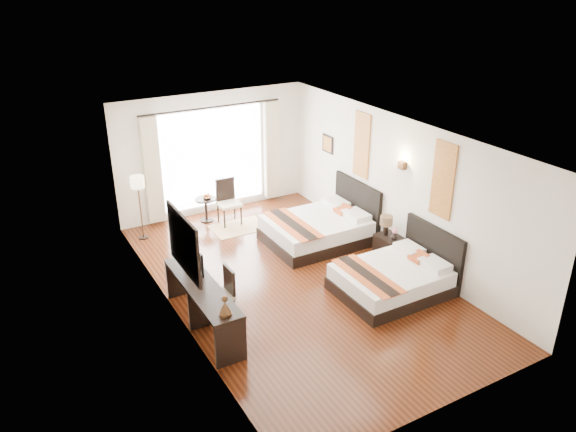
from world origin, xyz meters
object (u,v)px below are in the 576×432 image
vase (394,236)px  window_chair (229,210)px  fruit_bowl (207,198)px  side_table (206,210)px  nightstand (389,247)px  floor_lamp (138,186)px  bed_near (395,278)px  television (189,259)px  bed_far (320,228)px  desk_chair (221,303)px  table_lamp (386,222)px  console_desk (203,306)px

vase → window_chair: 3.82m
fruit_bowl → side_table: bearing=135.7°
nightstand → floor_lamp: bearing=140.2°
vase → floor_lamp: 5.26m
bed_near → nightstand: bearing=56.2°
television → window_chair: bearing=-38.1°
bed_near → bed_far: (-0.08, 2.33, 0.02)m
television → floor_lamp: size_ratio=0.51×
nightstand → desk_chair: desk_chair is taller
table_lamp → side_table: table_lamp is taller
bed_far → window_chair: size_ratio=2.05×
desk_chair → side_table: desk_chair is taller
vase → fruit_bowl: vase is taller
television → desk_chair: 0.89m
television → side_table: (1.55, 3.23, -0.69)m
bed_far → nightstand: bed_far is taller
floor_lamp → desk_chair: bearing=-85.5°
bed_near → side_table: 4.80m
bed_near → fruit_bowl: (-1.73, 4.44, 0.29)m
bed_near → desk_chair: (-2.99, 0.78, -0.01)m
bed_near → window_chair: bed_near is taller
fruit_bowl → desk_chair: bearing=-108.9°
bed_near → side_table: (-1.76, 4.47, -0.01)m
bed_near → nightstand: bed_near is taller
nightstand → console_desk: 4.03m
nightstand → side_table: bearing=125.3°
bed_far → window_chair: (-1.28, 1.77, 0.00)m
desk_chair → side_table: size_ratio=1.60×
nightstand → side_table: size_ratio=0.93×
console_desk → television: bearing=87.9°
nightstand → desk_chair: bearing=-176.3°
table_lamp → desk_chair: bearing=-174.7°
console_desk → floor_lamp: bearing=88.9°
console_desk → fruit_bowl: size_ratio=10.77×
floor_lamp → fruit_bowl: 1.65m
desk_chair → side_table: (1.22, 3.69, 0.01)m
nightstand → floor_lamp: size_ratio=0.37×
bed_far → table_lamp: bearing=-59.1°
side_table → window_chair: 0.55m
vase → desk_chair: 3.66m
table_lamp → side_table: (-2.42, 3.35, -0.49)m
vase → window_chair: size_ratio=0.13×
nightstand → table_lamp: bearing=106.3°
side_table → fruit_bowl: size_ratio=2.68×
vase → television: 4.02m
console_desk → side_table: bearing=67.4°
nightstand → fruit_bowl: bearing=125.2°
table_lamp → bed_far: bearing=120.9°
bed_near → desk_chair: bearing=165.4°
fruit_bowl → nightstand: bearing=-54.8°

